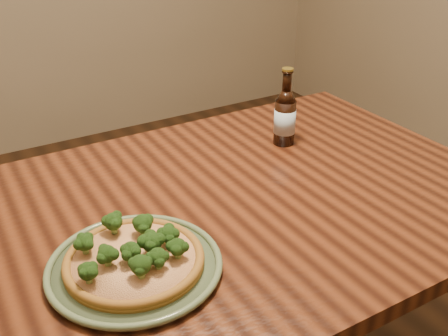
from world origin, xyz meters
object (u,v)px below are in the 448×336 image
table (180,248)px  plate (135,266)px  pizza (134,258)px  beer_bottle (285,117)px

table → plate: size_ratio=4.78×
table → pizza: bearing=-139.9°
beer_bottle → plate: bearing=-137.9°
table → beer_bottle: (0.42, 0.18, 0.17)m
table → plate: (-0.16, -0.13, 0.10)m
table → pizza: 0.24m
plate → beer_bottle: bearing=28.4°
pizza → beer_bottle: beer_bottle is taller
plate → pizza: 0.02m
table → pizza: pizza is taller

